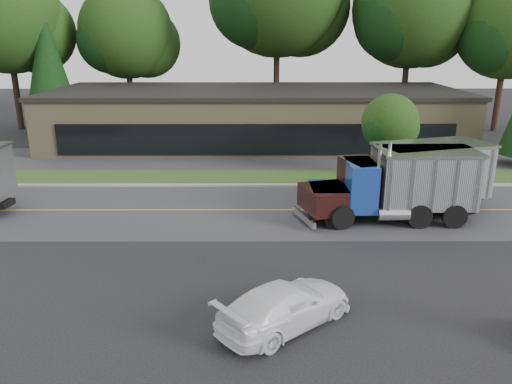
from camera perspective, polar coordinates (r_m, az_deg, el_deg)
ground at (r=16.88m, az=-6.81°, el=-12.33°), size 140.00×140.00×0.00m
road at (r=25.06m, az=-4.54°, el=-2.10°), size 60.00×8.00×0.02m
center_line at (r=25.06m, az=-4.54°, el=-2.10°), size 60.00×0.12×0.01m
curb at (r=29.05m, az=-3.94°, el=0.67°), size 60.00×0.30×0.12m
grass_verge at (r=30.77m, az=-3.73°, el=1.63°), size 60.00×3.40×0.03m
far_parking at (r=35.60m, az=-3.25°, el=3.81°), size 60.00×7.00×0.02m
strip_mall at (r=41.05m, az=-0.05°, el=8.50°), size 32.00×12.00×4.00m
tree_far_a at (r=51.52m, az=-26.37°, el=16.92°), size 10.38×9.77×14.81m
tree_far_b at (r=50.07m, az=-14.40°, el=16.86°), size 9.15×8.62×13.06m
tree_far_d at (r=49.81m, az=17.42°, el=18.78°), size 11.20×10.54×15.98m
tree_far_e at (r=50.80m, az=26.90°, el=15.98°), size 9.53×8.97×13.59m
evergreen_left at (r=48.08m, az=-22.68°, el=13.27°), size 4.78×4.78×10.87m
tree_verge at (r=31.12m, az=15.13°, el=7.39°), size 3.59×3.38×5.12m
dump_truck_blue at (r=24.19m, az=16.31°, el=1.00°), size 7.69×2.72×3.36m
dump_truck_maroon at (r=25.25m, az=16.96°, el=1.64°), size 9.66×5.03×3.36m
rally_car at (r=15.29m, az=3.40°, el=-12.77°), size 4.68×4.35×1.32m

